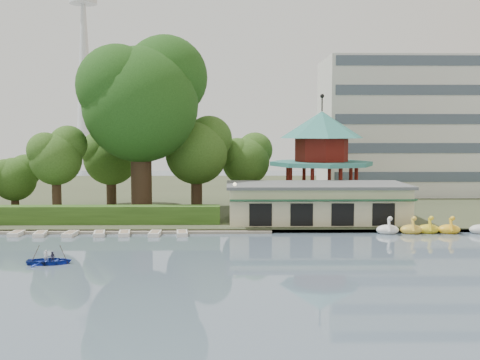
{
  "coord_description": "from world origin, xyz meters",
  "views": [
    {
      "loc": [
        1.1,
        -39.85,
        9.63
      ],
      "look_at": [
        2.0,
        18.0,
        5.0
      ],
      "focal_mm": 45.0,
      "sensor_mm": 36.0,
      "label": 1
    }
  ],
  "objects_px": {
    "dock": "(94,232)",
    "boathouse": "(316,202)",
    "pavilion": "(322,150)",
    "big_tree": "(142,95)",
    "rowboat_with_passengers": "(49,258)"
  },
  "relations": [
    {
      "from": "pavilion",
      "to": "dock",
      "type": "bearing_deg",
      "value": -148.34
    },
    {
      "from": "dock",
      "to": "boathouse",
      "type": "xyz_separation_m",
      "value": [
        22.0,
        4.77,
        2.25
      ]
    },
    {
      "from": "boathouse",
      "to": "big_tree",
      "type": "xyz_separation_m",
      "value": [
        -18.82,
        6.24,
        11.35
      ]
    },
    {
      "from": "boathouse",
      "to": "rowboat_with_passengers",
      "type": "height_order",
      "value": "boathouse"
    },
    {
      "from": "dock",
      "to": "big_tree",
      "type": "relative_size",
      "value": 1.67
    },
    {
      "from": "dock",
      "to": "big_tree",
      "type": "xyz_separation_m",
      "value": [
        3.18,
        11.01,
        13.6
      ]
    },
    {
      "from": "dock",
      "to": "rowboat_with_passengers",
      "type": "xyz_separation_m",
      "value": [
        -0.18,
        -13.49,
        0.35
      ]
    },
    {
      "from": "boathouse",
      "to": "big_tree",
      "type": "bearing_deg",
      "value": 161.67
    },
    {
      "from": "pavilion",
      "to": "big_tree",
      "type": "distance_m",
      "value": 22.07
    },
    {
      "from": "dock",
      "to": "rowboat_with_passengers",
      "type": "relative_size",
      "value": 7.08
    },
    {
      "from": "boathouse",
      "to": "pavilion",
      "type": "distance_m",
      "value": 11.43
    },
    {
      "from": "boathouse",
      "to": "pavilion",
      "type": "bearing_deg",
      "value": 78.72
    },
    {
      "from": "dock",
      "to": "boathouse",
      "type": "distance_m",
      "value": 22.62
    },
    {
      "from": "rowboat_with_passengers",
      "to": "big_tree",
      "type": "bearing_deg",
      "value": 82.2
    },
    {
      "from": "dock",
      "to": "big_tree",
      "type": "distance_m",
      "value": 17.78
    }
  ]
}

